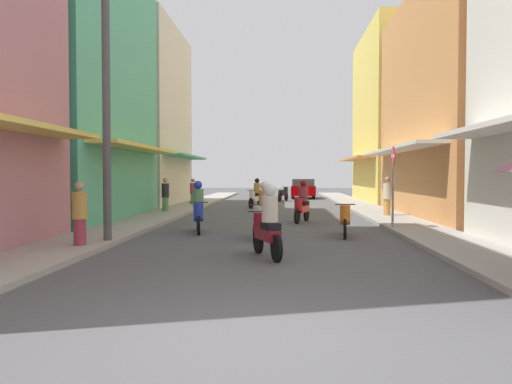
{
  "coord_description": "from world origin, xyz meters",
  "views": [
    {
      "loc": [
        0.43,
        -5.55,
        1.76
      ],
      "look_at": [
        -0.59,
        13.97,
        1.11
      ],
      "focal_mm": 36.05,
      "sensor_mm": 36.0,
      "label": 1
    }
  ],
  "objects_px": {
    "motorbike_black": "(283,194)",
    "parked_car": "(303,188)",
    "motorbike_white": "(256,195)",
    "motorbike_red": "(302,203)",
    "pedestrian_crossing": "(193,193)",
    "motorbike_orange": "(345,219)",
    "utility_pole": "(106,84)",
    "street_sign_no_entry": "(393,176)",
    "pedestrian_midway": "(80,216)",
    "motorbike_silver": "(263,213)",
    "pedestrian_foreground": "(165,196)",
    "pedestrian_far": "(387,197)",
    "motorbike_maroon": "(267,225)",
    "motorbike_blue": "(198,210)"
  },
  "relations": [
    {
      "from": "motorbike_orange",
      "to": "motorbike_silver",
      "type": "xyz_separation_m",
      "value": [
        -2.31,
        -0.32,
        0.2
      ]
    },
    {
      "from": "motorbike_white",
      "to": "motorbike_red",
      "type": "relative_size",
      "value": 1.0
    },
    {
      "from": "pedestrian_foreground",
      "to": "pedestrian_crossing",
      "type": "bearing_deg",
      "value": 86.62
    },
    {
      "from": "motorbike_black",
      "to": "parked_car",
      "type": "height_order",
      "value": "parked_car"
    },
    {
      "from": "motorbike_black",
      "to": "pedestrian_crossing",
      "type": "relative_size",
      "value": 1.11
    },
    {
      "from": "motorbike_orange",
      "to": "motorbike_black",
      "type": "xyz_separation_m",
      "value": [
        -1.72,
        19.53,
        0.0
      ]
    },
    {
      "from": "motorbike_white",
      "to": "pedestrian_midway",
      "type": "bearing_deg",
      "value": -101.92
    },
    {
      "from": "motorbike_red",
      "to": "pedestrian_foreground",
      "type": "bearing_deg",
      "value": 147.21
    },
    {
      "from": "motorbike_white",
      "to": "utility_pole",
      "type": "height_order",
      "value": "utility_pole"
    },
    {
      "from": "motorbike_black",
      "to": "parked_car",
      "type": "relative_size",
      "value": 0.42
    },
    {
      "from": "pedestrian_foreground",
      "to": "pedestrian_midway",
      "type": "height_order",
      "value": "pedestrian_foreground"
    },
    {
      "from": "utility_pole",
      "to": "motorbike_white",
      "type": "bearing_deg",
      "value": 78.56
    },
    {
      "from": "motorbike_orange",
      "to": "pedestrian_crossing",
      "type": "height_order",
      "value": "pedestrian_crossing"
    },
    {
      "from": "pedestrian_midway",
      "to": "motorbike_silver",
      "type": "bearing_deg",
      "value": 31.96
    },
    {
      "from": "motorbike_silver",
      "to": "pedestrian_far",
      "type": "xyz_separation_m",
      "value": [
        4.78,
        6.74,
        0.14
      ]
    },
    {
      "from": "motorbike_silver",
      "to": "motorbike_white",
      "type": "relative_size",
      "value": 1.03
    },
    {
      "from": "motorbike_black",
      "to": "pedestrian_far",
      "type": "height_order",
      "value": "pedestrian_far"
    },
    {
      "from": "pedestrian_foreground",
      "to": "pedestrian_far",
      "type": "bearing_deg",
      "value": -10.97
    },
    {
      "from": "motorbike_silver",
      "to": "motorbike_white",
      "type": "xyz_separation_m",
      "value": [
        -0.89,
        12.99,
        0.0
      ]
    },
    {
      "from": "motorbike_silver",
      "to": "pedestrian_midway",
      "type": "xyz_separation_m",
      "value": [
        -4.18,
        -2.61,
        0.09
      ]
    },
    {
      "from": "parked_car",
      "to": "pedestrian_crossing",
      "type": "relative_size",
      "value": 2.67
    },
    {
      "from": "utility_pole",
      "to": "motorbike_orange",
      "type": "bearing_deg",
      "value": 17.79
    },
    {
      "from": "motorbike_black",
      "to": "motorbike_silver",
      "type": "distance_m",
      "value": 19.85
    },
    {
      "from": "motorbike_maroon",
      "to": "motorbike_white",
      "type": "height_order",
      "value": "same"
    },
    {
      "from": "motorbike_maroon",
      "to": "pedestrian_crossing",
      "type": "xyz_separation_m",
      "value": [
        -4.65,
        17.4,
        0.07
      ]
    },
    {
      "from": "motorbike_blue",
      "to": "parked_car",
      "type": "height_order",
      "value": "motorbike_blue"
    },
    {
      "from": "utility_pole",
      "to": "street_sign_no_entry",
      "type": "height_order",
      "value": "utility_pole"
    },
    {
      "from": "motorbike_silver",
      "to": "pedestrian_far",
      "type": "height_order",
      "value": "pedestrian_far"
    },
    {
      "from": "motorbike_blue",
      "to": "utility_pole",
      "type": "relative_size",
      "value": 0.23
    },
    {
      "from": "pedestrian_far",
      "to": "motorbike_orange",
      "type": "bearing_deg",
      "value": -111.03
    },
    {
      "from": "motorbike_orange",
      "to": "pedestrian_crossing",
      "type": "distance_m",
      "value": 15.2
    },
    {
      "from": "motorbike_black",
      "to": "pedestrian_foreground",
      "type": "relative_size",
      "value": 1.07
    },
    {
      "from": "motorbike_black",
      "to": "street_sign_no_entry",
      "type": "distance_m",
      "value": 18.29
    },
    {
      "from": "motorbike_black",
      "to": "motorbike_maroon",
      "type": "height_order",
      "value": "motorbike_maroon"
    },
    {
      "from": "parked_car",
      "to": "utility_pole",
      "type": "distance_m",
      "value": 26.54
    },
    {
      "from": "motorbike_black",
      "to": "pedestrian_far",
      "type": "xyz_separation_m",
      "value": [
        4.19,
        -13.1,
        0.34
      ]
    },
    {
      "from": "motorbike_maroon",
      "to": "pedestrian_foreground",
      "type": "relative_size",
      "value": 1.07
    },
    {
      "from": "motorbike_orange",
      "to": "pedestrian_foreground",
      "type": "bearing_deg",
      "value": 130.44
    },
    {
      "from": "motorbike_white",
      "to": "motorbike_red",
      "type": "bearing_deg",
      "value": -75.4
    },
    {
      "from": "motorbike_silver",
      "to": "pedestrian_foreground",
      "type": "height_order",
      "value": "pedestrian_foreground"
    },
    {
      "from": "motorbike_orange",
      "to": "pedestrian_foreground",
      "type": "height_order",
      "value": "pedestrian_foreground"
    },
    {
      "from": "pedestrian_midway",
      "to": "motorbike_maroon",
      "type": "bearing_deg",
      "value": -10.94
    },
    {
      "from": "street_sign_no_entry",
      "to": "motorbike_white",
      "type": "bearing_deg",
      "value": 113.72
    },
    {
      "from": "motorbike_blue",
      "to": "motorbike_silver",
      "type": "bearing_deg",
      "value": -30.38
    },
    {
      "from": "motorbike_blue",
      "to": "utility_pole",
      "type": "distance_m",
      "value": 4.73
    },
    {
      "from": "motorbike_orange",
      "to": "street_sign_no_entry",
      "type": "relative_size",
      "value": 0.68
    },
    {
      "from": "motorbike_maroon",
      "to": "motorbike_silver",
      "type": "bearing_deg",
      "value": 93.6
    },
    {
      "from": "motorbike_white",
      "to": "motorbike_silver",
      "type": "bearing_deg",
      "value": -86.09
    },
    {
      "from": "motorbike_blue",
      "to": "motorbike_red",
      "type": "xyz_separation_m",
      "value": [
        3.29,
        3.53,
        0.0
      ]
    },
    {
      "from": "motorbike_orange",
      "to": "pedestrian_midway",
      "type": "height_order",
      "value": "pedestrian_midway"
    }
  ]
}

